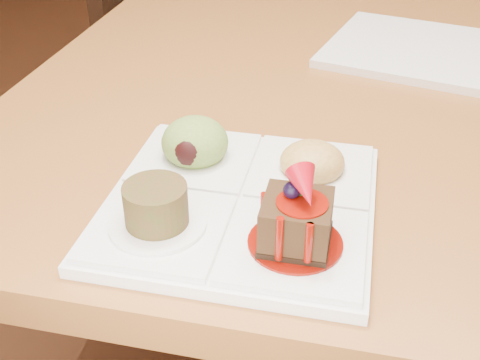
% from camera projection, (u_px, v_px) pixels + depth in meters
% --- Properties ---
extents(ground, '(6.00, 6.00, 0.00)m').
position_uv_depth(ground, '(352.00, 283.00, 1.58)').
color(ground, '#522C17').
extents(dining_table, '(1.00, 1.80, 0.75)m').
position_uv_depth(dining_table, '(387.00, 31.00, 1.21)').
color(dining_table, brown).
rests_on(dining_table, ground).
extents(chair_left, '(0.46, 0.46, 0.88)m').
position_uv_depth(chair_left, '(150.00, 40.00, 1.69)').
color(chair_left, black).
rests_on(chair_left, ground).
extents(sampler_plate, '(0.25, 0.25, 0.10)m').
position_uv_depth(sampler_plate, '(239.00, 191.00, 0.57)').
color(sampler_plate, white).
rests_on(sampler_plate, dining_table).
extents(second_plate, '(0.30, 0.30, 0.01)m').
position_uv_depth(second_plate, '(413.00, 49.00, 0.92)').
color(second_plate, white).
rests_on(second_plate, dining_table).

